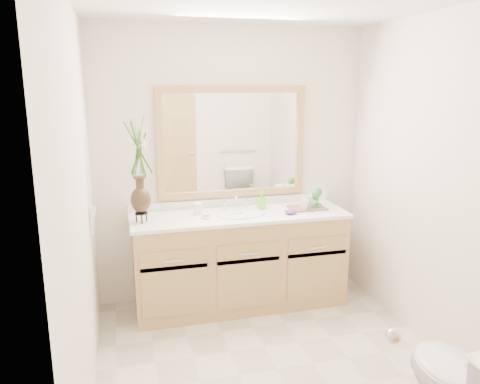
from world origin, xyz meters
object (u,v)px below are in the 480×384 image
object	(u,v)px
tumbler	(198,209)
soap_bottle	(262,201)
flower_vase	(139,158)
tray	(307,208)

from	to	relation	value
tumbler	soap_bottle	world-z (taller)	soap_bottle
tumbler	flower_vase	bearing A→B (deg)	-166.44
soap_bottle	flower_vase	bearing A→B (deg)	-167.95
tumbler	soap_bottle	size ratio (longest dim) A/B	0.69
tray	flower_vase	bearing A→B (deg)	-178.51
flower_vase	soap_bottle	xyz separation A→B (m)	(1.04, 0.14, -0.45)
flower_vase	soap_bottle	distance (m)	1.15
tumbler	soap_bottle	bearing A→B (deg)	2.63
tumbler	tray	size ratio (longest dim) A/B	0.30
flower_vase	soap_bottle	world-z (taller)	flower_vase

